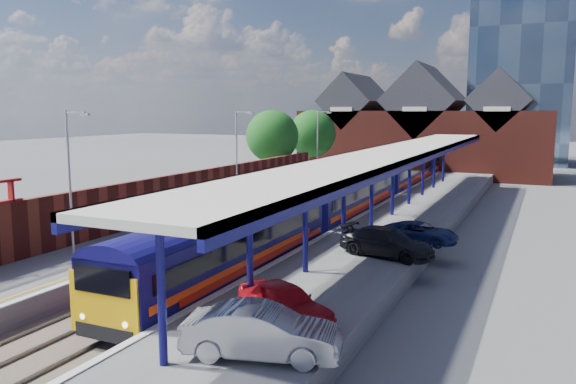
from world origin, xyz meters
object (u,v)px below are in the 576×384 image
(platform_sign, at_px, (267,181))
(parked_car_silver, at_px, (262,332))
(lamp_post_d, at_px, (319,141))
(parked_car_blue, at_px, (420,233))
(parked_car_red, at_px, (285,302))
(train, at_px, (379,180))
(lamp_post_c, at_px, (238,152))
(parked_car_dark, at_px, (387,242))
(lamp_post_b, at_px, (71,174))

(platform_sign, xyz_separation_m, parked_car_silver, (12.25, -24.41, -0.95))
(lamp_post_d, height_order, platform_sign, lamp_post_d)
(parked_car_silver, bearing_deg, lamp_post_d, 4.80)
(platform_sign, distance_m, parked_car_blue, 15.89)
(lamp_post_d, height_order, parked_car_blue, lamp_post_d)
(parked_car_red, height_order, parked_car_blue, parked_car_red)
(platform_sign, bearing_deg, parked_car_blue, -32.31)
(train, height_order, parked_car_blue, train)
(train, distance_m, parked_car_silver, 33.20)
(train, distance_m, parked_car_blue, 18.13)
(lamp_post_c, relative_size, parked_car_red, 1.82)
(lamp_post_d, xyz_separation_m, parked_car_blue, (14.76, -22.47, -3.43))
(parked_car_silver, bearing_deg, parked_car_dark, -15.97)
(platform_sign, relative_size, parked_car_red, 0.65)
(parked_car_red, relative_size, parked_car_blue, 0.95)
(train, height_order, lamp_post_d, lamp_post_d)
(lamp_post_d, xyz_separation_m, platform_sign, (1.36, -14.00, -2.30))
(lamp_post_d, bearing_deg, lamp_post_b, -90.00)
(lamp_post_b, bearing_deg, lamp_post_d, 90.00)
(parked_car_dark, height_order, parked_car_blue, parked_car_dark)
(train, xyz_separation_m, platform_sign, (-6.49, -8.29, 0.57))
(train, relative_size, lamp_post_c, 9.42)
(parked_car_red, xyz_separation_m, parked_car_blue, (1.74, 13.16, -0.09))
(lamp_post_c, bearing_deg, parked_car_dark, -35.43)
(train, height_order, parked_car_silver, train)
(lamp_post_b, xyz_separation_m, platform_sign, (1.36, 18.00, -2.30))
(lamp_post_c, distance_m, parked_car_blue, 16.48)
(lamp_post_c, xyz_separation_m, parked_car_dark, (13.89, -9.88, -3.31))
(lamp_post_d, distance_m, parked_car_silver, 40.88)
(parked_car_silver, bearing_deg, parked_car_red, -2.67)
(lamp_post_d, xyz_separation_m, parked_car_dark, (13.89, -25.88, -3.31))
(platform_sign, relative_size, parked_car_dark, 0.53)
(lamp_post_b, bearing_deg, train, 73.36)
(lamp_post_d, relative_size, parked_car_blue, 1.73)
(lamp_post_b, bearing_deg, parked_car_dark, 23.80)
(lamp_post_c, bearing_deg, platform_sign, 55.74)
(train, distance_m, lamp_post_c, 13.26)
(lamp_post_c, distance_m, parked_car_silver, 26.42)
(lamp_post_d, bearing_deg, parked_car_dark, -61.78)
(parked_car_red, distance_m, parked_car_blue, 13.27)
(parked_car_dark, relative_size, parked_car_blue, 1.17)
(train, xyz_separation_m, parked_car_silver, (5.75, -32.70, -0.38))
(lamp_post_d, height_order, parked_car_dark, lamp_post_d)
(lamp_post_b, relative_size, platform_sign, 2.80)
(lamp_post_b, relative_size, lamp_post_c, 1.00)
(parked_car_silver, xyz_separation_m, parked_car_blue, (1.15, 15.94, -0.18))
(parked_car_red, bearing_deg, platform_sign, 53.59)
(parked_car_blue, bearing_deg, lamp_post_d, 37.59)
(lamp_post_c, distance_m, parked_car_red, 23.79)
(lamp_post_b, distance_m, parked_car_dark, 15.53)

